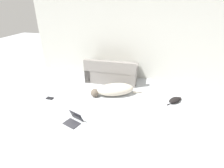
% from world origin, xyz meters
% --- Properties ---
extents(ground_plane, '(20.00, 20.00, 0.00)m').
position_xyz_m(ground_plane, '(0.00, 0.00, 0.00)').
color(ground_plane, '#ADB2B7').
extents(wall_back, '(7.06, 0.06, 2.65)m').
position_xyz_m(wall_back, '(0.00, 3.49, 1.32)').
color(wall_back, beige).
rests_on(wall_back, ground_plane).
extents(couch, '(1.69, 0.83, 0.80)m').
position_xyz_m(couch, '(-0.61, 2.97, 0.27)').
color(couch, gray).
rests_on(couch, ground_plane).
extents(dog, '(1.43, 0.86, 0.35)m').
position_xyz_m(dog, '(-0.28, 2.06, 0.17)').
color(dog, beige).
rests_on(dog, ground_plane).
extents(cat, '(0.41, 0.46, 0.14)m').
position_xyz_m(cat, '(1.40, 2.12, 0.07)').
color(cat, black).
rests_on(cat, ground_plane).
extents(laptop_open, '(0.44, 0.42, 0.24)m').
position_xyz_m(laptop_open, '(-0.84, 0.63, 0.08)').
color(laptop_open, '#2D2D33').
rests_on(laptop_open, ground_plane).
extents(book_black, '(0.19, 0.12, 0.02)m').
position_xyz_m(book_black, '(-1.97, 1.38, 0.01)').
color(book_black, black).
rests_on(book_black, ground_plane).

